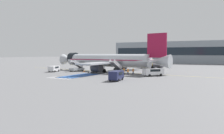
{
  "coord_description": "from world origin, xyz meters",
  "views": [
    {
      "loc": [
        33.2,
        -61.15,
        5.61
      ],
      "look_at": [
        3.01,
        -0.41,
        1.57
      ],
      "focal_mm": 35.0,
      "sensor_mm": 36.0,
      "label": 1
    }
  ],
  "objects_px": {
    "fuel_tanker": "(151,64)",
    "ground_crew_0": "(133,71)",
    "airliner": "(108,60)",
    "service_van_2": "(116,75)",
    "baggage_cart": "(92,72)",
    "boarding_stairs_forward": "(77,68)",
    "service_van_0": "(153,71)",
    "ground_crew_1": "(124,71)",
    "traffic_cone_0": "(84,71)",
    "boarding_stairs_aft": "(116,70)",
    "ground_crew_2": "(128,71)",
    "terminal_building": "(181,52)",
    "service_van_1": "(54,68)"
  },
  "relations": [
    {
      "from": "fuel_tanker",
      "to": "ground_crew_0",
      "type": "relative_size",
      "value": 5.73
    },
    {
      "from": "airliner",
      "to": "ground_crew_0",
      "type": "bearing_deg",
      "value": -107.16
    },
    {
      "from": "service_van_2",
      "to": "baggage_cart",
      "type": "relative_size",
      "value": 1.71
    },
    {
      "from": "boarding_stairs_forward",
      "to": "ground_crew_0",
      "type": "relative_size",
      "value": 3.26
    },
    {
      "from": "service_van_0",
      "to": "baggage_cart",
      "type": "relative_size",
      "value": 1.85
    },
    {
      "from": "ground_crew_0",
      "to": "ground_crew_1",
      "type": "bearing_deg",
      "value": -102.83
    },
    {
      "from": "airliner",
      "to": "service_van_2",
      "type": "bearing_deg",
      "value": -139.4
    },
    {
      "from": "baggage_cart",
      "to": "traffic_cone_0",
      "type": "bearing_deg",
      "value": -1.41
    },
    {
      "from": "boarding_stairs_aft",
      "to": "ground_crew_2",
      "type": "relative_size",
      "value": 3.05
    },
    {
      "from": "boarding_stairs_aft",
      "to": "ground_crew_1",
      "type": "xyz_separation_m",
      "value": [
        3.61,
        -2.49,
        0.08
      ]
    },
    {
      "from": "airliner",
      "to": "ground_crew_2",
      "type": "xyz_separation_m",
      "value": [
        10.12,
        -7.59,
        -2.54
      ]
    },
    {
      "from": "service_van_2",
      "to": "terminal_building",
      "type": "xyz_separation_m",
      "value": [
        -1.62,
        95.66,
        5.33
      ]
    },
    {
      "from": "ground_crew_2",
      "to": "service_van_2",
      "type": "bearing_deg",
      "value": -83.01
    },
    {
      "from": "fuel_tanker",
      "to": "terminal_building",
      "type": "relative_size",
      "value": 0.12
    },
    {
      "from": "service_van_0",
      "to": "terminal_building",
      "type": "distance_m",
      "value": 83.19
    },
    {
      "from": "fuel_tanker",
      "to": "service_van_2",
      "type": "distance_m",
      "value": 41.05
    },
    {
      "from": "baggage_cart",
      "to": "ground_crew_1",
      "type": "bearing_deg",
      "value": -177.66
    },
    {
      "from": "airliner",
      "to": "ground_crew_2",
      "type": "height_order",
      "value": "airliner"
    },
    {
      "from": "airliner",
      "to": "baggage_cart",
      "type": "relative_size",
      "value": 14.22
    },
    {
      "from": "service_van_1",
      "to": "ground_crew_1",
      "type": "relative_size",
      "value": 2.67
    },
    {
      "from": "ground_crew_2",
      "to": "terminal_building",
      "type": "bearing_deg",
      "value": 85.24
    },
    {
      "from": "airliner",
      "to": "service_van_0",
      "type": "distance_m",
      "value": 18.53
    },
    {
      "from": "boarding_stairs_aft",
      "to": "service_van_2",
      "type": "relative_size",
      "value": 1.11
    },
    {
      "from": "baggage_cart",
      "to": "terminal_building",
      "type": "distance_m",
      "value": 82.59
    },
    {
      "from": "service_van_1",
      "to": "ground_crew_1",
      "type": "xyz_separation_m",
      "value": [
        24.12,
        -0.0,
        -0.01
      ]
    },
    {
      "from": "service_van_0",
      "to": "terminal_building",
      "type": "relative_size",
      "value": 0.06
    },
    {
      "from": "airliner",
      "to": "boarding_stairs_aft",
      "type": "xyz_separation_m",
      "value": [
        5.47,
        -5.41,
        -2.56
      ]
    },
    {
      "from": "service_van_1",
      "to": "ground_crew_0",
      "type": "height_order",
      "value": "service_van_1"
    },
    {
      "from": "boarding_stairs_forward",
      "to": "service_van_1",
      "type": "distance_m",
      "value": 7.22
    },
    {
      "from": "boarding_stairs_forward",
      "to": "baggage_cart",
      "type": "distance_m",
      "value": 7.86
    },
    {
      "from": "fuel_tanker",
      "to": "service_van_2",
      "type": "xyz_separation_m",
      "value": [
        4.36,
        -40.81,
        -0.58
      ]
    },
    {
      "from": "baggage_cart",
      "to": "ground_crew_0",
      "type": "distance_m",
      "value": 12.84
    },
    {
      "from": "fuel_tanker",
      "to": "ground_crew_2",
      "type": "relative_size",
      "value": 5.37
    },
    {
      "from": "ground_crew_2",
      "to": "terminal_building",
      "type": "xyz_separation_m",
      "value": [
        0.83,
        83.23,
        5.53
      ]
    },
    {
      "from": "boarding_stairs_forward",
      "to": "service_van_0",
      "type": "bearing_deg",
      "value": -0.11
    },
    {
      "from": "boarding_stairs_forward",
      "to": "traffic_cone_0",
      "type": "xyz_separation_m",
      "value": [
        3.76,
        -1.52,
        -0.65
      ]
    },
    {
      "from": "ground_crew_0",
      "to": "boarding_stairs_forward",
      "type": "bearing_deg",
      "value": -169.08
    },
    {
      "from": "service_van_0",
      "to": "ground_crew_2",
      "type": "bearing_deg",
      "value": 44.05
    },
    {
      "from": "service_van_0",
      "to": "ground_crew_0",
      "type": "relative_size",
      "value": 3.18
    },
    {
      "from": "baggage_cart",
      "to": "traffic_cone_0",
      "type": "distance_m",
      "value": 3.78
    },
    {
      "from": "ground_crew_2",
      "to": "service_van_1",
      "type": "bearing_deg",
      "value": 176.49
    },
    {
      "from": "service_van_0",
      "to": "baggage_cart",
      "type": "height_order",
      "value": "service_van_0"
    },
    {
      "from": "ground_crew_0",
      "to": "traffic_cone_0",
      "type": "distance_m",
      "value": 16.48
    },
    {
      "from": "fuel_tanker",
      "to": "traffic_cone_0",
      "type": "distance_m",
      "value": 29.13
    },
    {
      "from": "boarding_stairs_aft",
      "to": "service_van_2",
      "type": "bearing_deg",
      "value": -55.6
    },
    {
      "from": "baggage_cart",
      "to": "ground_crew_0",
      "type": "relative_size",
      "value": 1.72
    },
    {
      "from": "service_van_2",
      "to": "ground_crew_0",
      "type": "height_order",
      "value": "service_van_2"
    },
    {
      "from": "boarding_stairs_aft",
      "to": "terminal_building",
      "type": "xyz_separation_m",
      "value": [
        5.49,
        81.04,
        5.55
      ]
    },
    {
      "from": "boarding_stairs_forward",
      "to": "service_van_0",
      "type": "relative_size",
      "value": 1.02
    },
    {
      "from": "boarding_stairs_aft",
      "to": "service_van_2",
      "type": "xyz_separation_m",
      "value": [
        7.11,
        -14.62,
        0.22
      ]
    }
  ]
}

